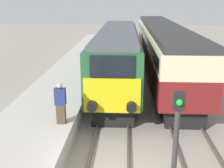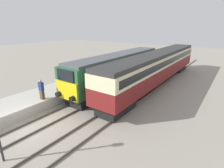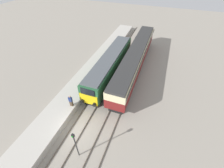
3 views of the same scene
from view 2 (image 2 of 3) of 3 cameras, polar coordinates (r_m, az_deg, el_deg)
name	(u,v)px [view 2 (image 2 of 3)]	position (r m, az deg, el deg)	size (l,w,h in m)	color
ground_plane	(28,130)	(13.74, -25.75, -13.38)	(120.00, 120.00, 0.00)	gray
platform_left	(78,85)	(20.28, -11.02, -0.27)	(3.50, 50.00, 0.88)	#B7B2A8
rails_near_track	(80,104)	(16.26, -10.41, -6.44)	(1.51, 60.00, 0.14)	#4C4238
rails_far_track	(110,114)	(14.24, -0.59, -9.89)	(1.50, 60.00, 0.14)	#4C4238
locomotive	(119,68)	(20.30, 2.27, 5.18)	(2.70, 16.07, 3.85)	black
passenger_carriage	(158,65)	(21.60, 14.70, 6.01)	(2.75, 21.92, 3.92)	black
person_on_platform	(41,90)	(15.83, -22.05, -1.70)	(0.44, 0.26, 1.73)	#473828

